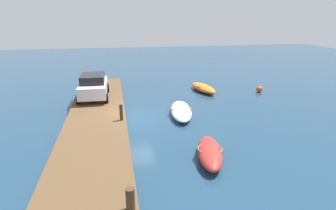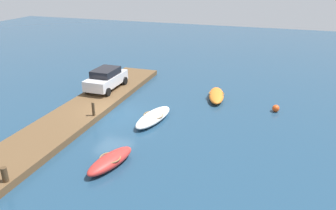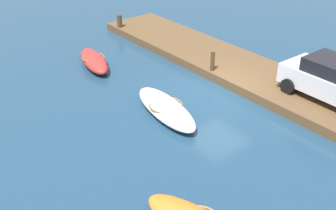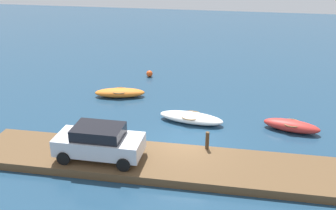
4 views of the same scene
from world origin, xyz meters
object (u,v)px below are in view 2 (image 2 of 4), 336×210
object	(u,v)px
rowboat_white	(153,117)
mooring_post_west	(93,109)
rowboat_orange	(216,95)
mooring_post_mid_west	(5,175)
dinghy_red	(110,161)
parked_car	(106,78)
marker_buoy	(276,108)

from	to	relation	value
rowboat_white	mooring_post_west	xyz separation A→B (m)	(1.26, -3.74, 0.58)
rowboat_orange	mooring_post_mid_west	xyz separation A→B (m)	(14.44, -6.93, 0.47)
dinghy_red	parked_car	bearing A→B (deg)	-136.75
rowboat_orange	mooring_post_mid_west	size ratio (longest dim) A/B	4.98
mooring_post_west	mooring_post_mid_west	bearing A→B (deg)	0.00
mooring_post_mid_west	parked_car	world-z (taller)	parked_car
mooring_post_west	dinghy_red	bearing A→B (deg)	38.53
rowboat_white	marker_buoy	xyz separation A→B (m)	(-4.29, 7.68, -0.05)
parked_car	marker_buoy	world-z (taller)	parked_car
rowboat_white	mooring_post_west	world-z (taller)	mooring_post_west
rowboat_orange	rowboat_white	world-z (taller)	rowboat_orange
rowboat_white	mooring_post_mid_west	size ratio (longest dim) A/B	5.60
marker_buoy	parked_car	bearing A→B (deg)	-87.79
rowboat_white	mooring_post_west	bearing A→B (deg)	-62.15
marker_buoy	mooring_post_mid_west	bearing A→B (deg)	-40.59
dinghy_red	parked_car	xyz separation A→B (m)	(-9.59, -5.38, 0.95)
mooring_post_west	mooring_post_mid_west	size ratio (longest dim) A/B	1.28
rowboat_white	mooring_post_mid_west	world-z (taller)	mooring_post_mid_west
rowboat_orange	mooring_post_west	distance (m)	9.63
rowboat_white	marker_buoy	bearing A→B (deg)	128.39
mooring_post_west	marker_buoy	world-z (taller)	mooring_post_west
rowboat_orange	parked_car	xyz separation A→B (m)	(1.62, -8.69, 0.98)
rowboat_orange	marker_buoy	distance (m)	4.63
mooring_post_west	rowboat_white	bearing A→B (deg)	108.65
mooring_post_mid_west	rowboat_white	bearing A→B (deg)	157.51
parked_car	dinghy_red	bearing A→B (deg)	30.03
dinghy_red	mooring_post_west	world-z (taller)	mooring_post_west
dinghy_red	marker_buoy	bearing A→B (deg)	156.26
rowboat_orange	mooring_post_west	bearing A→B (deg)	-56.91
rowboat_white	mooring_post_west	size ratio (longest dim) A/B	4.37
rowboat_orange	marker_buoy	bearing A→B (deg)	65.32
dinghy_red	mooring_post_west	size ratio (longest dim) A/B	3.56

